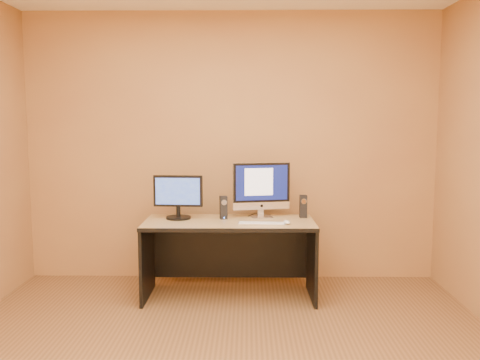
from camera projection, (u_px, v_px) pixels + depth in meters
The scene contains 10 objects.
walls at pixel (220, 165), 2.97m from camera, with size 4.00×4.00×2.60m, color #A57942, non-canonical shape.
desk at pixel (229, 259), 4.47m from camera, with size 1.48×0.65×0.69m, color tan, non-canonical shape.
imac at pixel (262, 189), 4.57m from camera, with size 0.53×0.19×0.51m, color #B5B5B9, non-canonical shape.
second_monitor at pixel (178, 197), 4.52m from camera, with size 0.45×0.22×0.39m, color black, non-canonical shape.
speaker_left at pixel (224, 208), 4.52m from camera, with size 0.06×0.07×0.20m, color black, non-canonical shape.
speaker_right at pixel (303, 206), 4.59m from camera, with size 0.06×0.07×0.20m, color black, non-canonical shape.
keyboard at pixel (262, 223), 4.29m from camera, with size 0.40×0.11×0.02m, color silver.
mouse at pixel (287, 222), 4.30m from camera, with size 0.05×0.09×0.03m, color white.
cable_a at pixel (259, 215), 4.71m from camera, with size 0.01×0.01×0.20m, color black.
cable_b at pixel (252, 215), 4.71m from camera, with size 0.01×0.01×0.17m, color black.
Camera 1 is at (0.16, -2.96, 1.56)m, focal length 38.00 mm.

